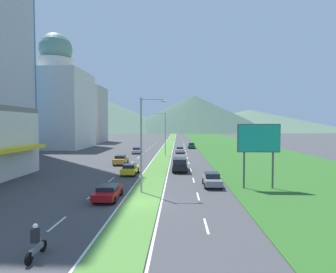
{
  "coord_description": "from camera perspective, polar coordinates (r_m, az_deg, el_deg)",
  "views": [
    {
      "loc": [
        3.21,
        -22.96,
        6.8
      ],
      "look_at": [
        0.56,
        46.5,
        3.76
      ],
      "focal_mm": 28.73,
      "sensor_mm": 36.0,
      "label": 1
    }
  ],
  "objects": [
    {
      "name": "ground_plane",
      "position": [
        24.16,
        -5.7,
        -13.86
      ],
      "size": [
        600.0,
        600.0,
        0.0
      ],
      "primitive_type": "plane",
      "color": "#424244"
    },
    {
      "name": "grass_median",
      "position": [
        83.29,
        -0.03,
        -2.16
      ],
      "size": [
        3.2,
        240.0,
        0.06
      ],
      "primitive_type": "cube",
      "color": "#518438",
      "rests_on": "ground_plane"
    },
    {
      "name": "grass_verge_right",
      "position": [
        85.03,
        13.99,
        -2.14
      ],
      "size": [
        24.0,
        240.0,
        0.06
      ],
      "primitive_type": "cube",
      "color": "#2D6023",
      "rests_on": "ground_plane"
    },
    {
      "name": "lane_dash_left_2",
      "position": [
        20.83,
        -22.45,
        -16.72
      ],
      "size": [
        0.16,
        2.8,
        0.01
      ],
      "primitive_type": "cube",
      "color": "silver",
      "rests_on": "ground_plane"
    },
    {
      "name": "lane_dash_left_3",
      "position": [
        27.49,
        -15.82,
        -11.9
      ],
      "size": [
        0.16,
        2.8,
        0.01
      ],
      "primitive_type": "cube",
      "color": "silver",
      "rests_on": "ground_plane"
    },
    {
      "name": "lane_dash_left_4",
      "position": [
        34.47,
        -11.95,
        -8.92
      ],
      "size": [
        0.16,
        2.8,
        0.01
      ],
      "primitive_type": "cube",
      "color": "silver",
      "rests_on": "ground_plane"
    },
    {
      "name": "lane_dash_left_5",
      "position": [
        41.62,
        -9.43,
        -6.93
      ],
      "size": [
        0.16,
        2.8,
        0.01
      ],
      "primitive_type": "cube",
      "color": "silver",
      "rests_on": "ground_plane"
    },
    {
      "name": "lane_dash_left_6",
      "position": [
        48.85,
        -7.66,
        -5.51
      ],
      "size": [
        0.16,
        2.8,
        0.01
      ],
      "primitive_type": "cube",
      "color": "silver",
      "rests_on": "ground_plane"
    },
    {
      "name": "lane_dash_left_7",
      "position": [
        56.15,
        -6.36,
        -4.46
      ],
      "size": [
        0.16,
        2.8,
        0.01
      ],
      "primitive_type": "cube",
      "color": "silver",
      "rests_on": "ground_plane"
    },
    {
      "name": "lane_dash_left_8",
      "position": [
        63.47,
        -5.36,
        -3.65
      ],
      "size": [
        0.16,
        2.8,
        0.01
      ],
      "primitive_type": "cube",
      "color": "silver",
      "rests_on": "ground_plane"
    },
    {
      "name": "lane_dash_left_9",
      "position": [
        70.83,
        -4.57,
        -3.01
      ],
      "size": [
        0.16,
        2.8,
        0.01
      ],
      "primitive_type": "cube",
      "color": "silver",
      "rests_on": "ground_plane"
    },
    {
      "name": "lane_dash_left_10",
      "position": [
        78.2,
        -3.92,
        -2.48
      ],
      "size": [
        0.16,
        2.8,
        0.01
      ],
      "primitive_type": "cube",
      "color": "silver",
      "rests_on": "ground_plane"
    },
    {
      "name": "lane_dash_left_11",
      "position": [
        85.59,
        -3.39,
        -2.05
      ],
      "size": [
        0.16,
        2.8,
        0.01
      ],
      "primitive_type": "cube",
      "color": "silver",
      "rests_on": "ground_plane"
    },
    {
      "name": "lane_dash_left_12",
      "position": [
        92.98,
        -2.95,
        -1.69
      ],
      "size": [
        0.16,
        2.8,
        0.01
      ],
      "primitive_type": "cube",
      "color": "silver",
      "rests_on": "ground_plane"
    },
    {
      "name": "lane_dash_left_13",
      "position": [
        100.39,
        -2.57,
        -1.38
      ],
      "size": [
        0.16,
        2.8,
        0.01
      ],
      "primitive_type": "cube",
      "color": "silver",
      "rests_on": "ground_plane"
    },
    {
      "name": "lane_dash_left_14",
      "position": [
        107.8,
        -2.24,
        -1.11
      ],
      "size": [
        0.16,
        2.8,
        0.01
      ],
      "primitive_type": "cube",
      "color": "silver",
      "rests_on": "ground_plane"
    },
    {
      "name": "lane_dash_right_2",
      "position": [
        19.2,
        8.11,
        -18.25
      ],
      "size": [
        0.16,
        2.8,
        0.01
      ],
      "primitive_type": "cube",
      "color": "silver",
      "rests_on": "ground_plane"
    },
    {
      "name": "lane_dash_right_3",
      "position": [
        26.27,
        6.4,
        -12.5
      ],
      "size": [
        0.16,
        2.8,
        0.01
      ],
      "primitive_type": "cube",
      "color": "silver",
      "rests_on": "ground_plane"
    },
    {
      "name": "lane_dash_right_4",
      "position": [
        33.51,
        5.45,
        -9.21
      ],
      "size": [
        0.16,
        2.8,
        0.01
      ],
      "primitive_type": "cube",
      "color": "silver",
      "rests_on": "ground_plane"
    },
    {
      "name": "lane_dash_right_5",
      "position": [
        40.82,
        4.85,
        -7.08
      ],
      "size": [
        0.16,
        2.8,
        0.01
      ],
      "primitive_type": "cube",
      "color": "silver",
      "rests_on": "ground_plane"
    },
    {
      "name": "lane_dash_right_6",
      "position": [
        48.18,
        4.44,
        -5.61
      ],
      "size": [
        0.16,
        2.8,
        0.01
      ],
      "primitive_type": "cube",
      "color": "silver",
      "rests_on": "ground_plane"
    },
    {
      "name": "lane_dash_right_7",
      "position": [
        55.56,
        4.13,
        -4.53
      ],
      "size": [
        0.16,
        2.8,
        0.01
      ],
      "primitive_type": "cube",
      "color": "silver",
      "rests_on": "ground_plane"
    },
    {
      "name": "lane_dash_right_8",
      "position": [
        62.96,
        3.9,
        -3.7
      ],
      "size": [
        0.16,
        2.8,
        0.01
      ],
      "primitive_type": "cube",
      "color": "silver",
      "rests_on": "ground_plane"
    },
    {
      "name": "lane_dash_right_9",
      "position": [
        70.37,
        3.72,
        -3.04
      ],
      "size": [
        0.16,
        2.8,
        0.01
      ],
      "primitive_type": "cube",
      "color": "silver",
      "rests_on": "ground_plane"
    },
    {
      "name": "lane_dash_right_10",
      "position": [
        77.78,
        3.57,
        -2.51
      ],
      "size": [
        0.16,
        2.8,
        0.01
      ],
      "primitive_type": "cube",
      "color": "silver",
      "rests_on": "ground_plane"
    },
    {
      "name": "lane_dash_right_11",
      "position": [
        85.21,
        3.45,
        -2.07
      ],
      "size": [
        0.16,
        2.8,
        0.01
      ],
      "primitive_type": "cube",
      "color": "silver",
      "rests_on": "ground_plane"
    },
    {
      "name": "lane_dash_right_12",
      "position": [
        92.63,
        3.35,
        -1.7
      ],
      "size": [
        0.16,
        2.8,
        0.01
      ],
      "primitive_type": "cube",
      "color": "silver",
      "rests_on": "ground_plane"
    },
    {
      "name": "lane_dash_right_13",
      "position": [
        100.06,
        3.26,
        -1.39
      ],
      "size": [
        0.16,
        2.8,
        0.01
      ],
      "primitive_type": "cube",
      "color": "silver",
      "rests_on": "ground_plane"
    },
    {
      "name": "lane_dash_right_14",
      "position": [
        107.5,
        3.19,
        -1.12
      ],
      "size": [
        0.16,
        2.8,
        0.01
      ],
      "primitive_type": "cube",
      "color": "silver",
      "rests_on": "ground_plane"
    },
    {
      "name": "edge_line_median_left",
      "position": [
        83.38,
        -1.23,
        -2.17
      ],
      "size": [
        0.16,
        240.0,
        0.01
      ],
      "primitive_type": "cube",
      "color": "silver",
      "rests_on": "ground_plane"
    },
    {
      "name": "edge_line_median_right",
      "position": [
        83.25,
        1.18,
        -2.18
      ],
      "size": [
        0.16,
        240.0,
        0.01
      ],
      "primitive_type": "cube",
      "color": "silver",
      "rests_on": "ground_plane"
    },
    {
      "name": "domed_building",
      "position": [
        85.23,
        -22.53,
        6.77
      ],
      "size": [
        17.26,
        17.26,
        33.19
      ],
      "color": "silver",
      "rests_on": "ground_plane"
    },
    {
      "name": "midrise_colored",
      "position": [
        109.55,
        -16.98,
        4.43
      ],
      "size": [
        13.58,
        13.58,
        21.37
      ],
      "primitive_type": "cube",
      "color": "#B7B2A8",
      "rests_on": "ground_plane"
    },
    {
      "name": "hill_far_left",
      "position": [
        300.03,
        -17.61,
        5.21
      ],
      "size": [
        204.74,
        204.74,
        43.15
      ],
      "primitive_type": "cone",
      "color": "#516B56",
      "rests_on": "ground_plane"
    },
    {
      "name": "hill_far_center",
      "position": [
        283.9,
        5.47,
        4.94
      ],
      "size": [
        159.31,
        159.31,
        37.79
      ],
      "primitive_type": "cone",
      "color": "#3D5647",
      "rests_on": "ground_plane"
    },
    {
      "name": "hill_far_right",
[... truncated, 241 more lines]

